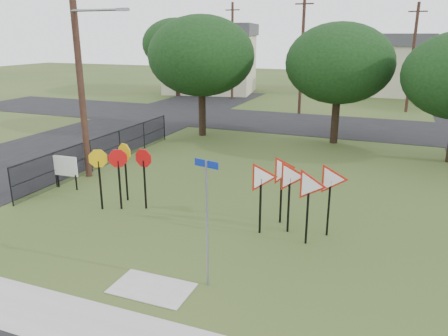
{
  "coord_description": "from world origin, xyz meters",
  "views": [
    {
      "loc": [
        5.18,
        -10.61,
        6.08
      ],
      "look_at": [
        -0.19,
        3.0,
        1.6
      ],
      "focal_mm": 35.0,
      "sensor_mm": 36.0,
      "label": 1
    }
  ],
  "objects_px": {
    "stop_sign_cluster": "(121,163)",
    "info_board": "(66,167)",
    "street_name_sign": "(207,217)",
    "yield_sign_cluster": "(294,181)"
  },
  "relations": [
    {
      "from": "stop_sign_cluster",
      "to": "yield_sign_cluster",
      "type": "distance_m",
      "value": 6.26
    },
    {
      "from": "street_name_sign",
      "to": "stop_sign_cluster",
      "type": "xyz_separation_m",
      "value": [
        -4.98,
        3.71,
        -0.18
      ]
    },
    {
      "from": "street_name_sign",
      "to": "yield_sign_cluster",
      "type": "height_order",
      "value": "street_name_sign"
    },
    {
      "from": "street_name_sign",
      "to": "stop_sign_cluster",
      "type": "distance_m",
      "value": 6.21
    },
    {
      "from": "street_name_sign",
      "to": "yield_sign_cluster",
      "type": "bearing_deg",
      "value": 71.27
    },
    {
      "from": "street_name_sign",
      "to": "stop_sign_cluster",
      "type": "relative_size",
      "value": 1.46
    },
    {
      "from": "stop_sign_cluster",
      "to": "info_board",
      "type": "distance_m",
      "value": 3.48
    },
    {
      "from": "yield_sign_cluster",
      "to": "info_board",
      "type": "xyz_separation_m",
      "value": [
        -9.56,
        0.75,
        -0.85
      ]
    },
    {
      "from": "street_name_sign",
      "to": "yield_sign_cluster",
      "type": "relative_size",
      "value": 1.09
    },
    {
      "from": "street_name_sign",
      "to": "stop_sign_cluster",
      "type": "bearing_deg",
      "value": 143.32
    }
  ]
}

